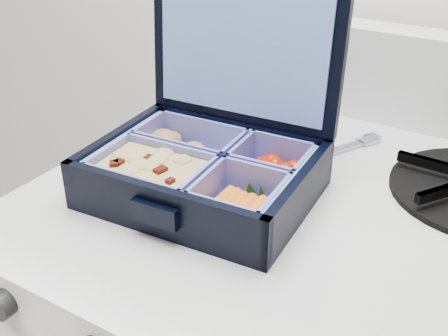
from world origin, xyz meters
The scene contains 3 objects.
bento_box centered at (-0.32, 1.64, 0.85)m, with size 0.23×0.18×0.06m, color black, non-canonical shape.
burner_grate_rear centered at (-0.38, 1.85, 0.83)m, with size 0.16×0.16×0.02m, color black.
fork centered at (-0.25, 1.79, 0.83)m, with size 0.02×0.17×0.01m, color #A5AABF, non-canonical shape.
Camera 1 is at (-0.03, 1.20, 1.15)m, focal length 45.00 mm.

